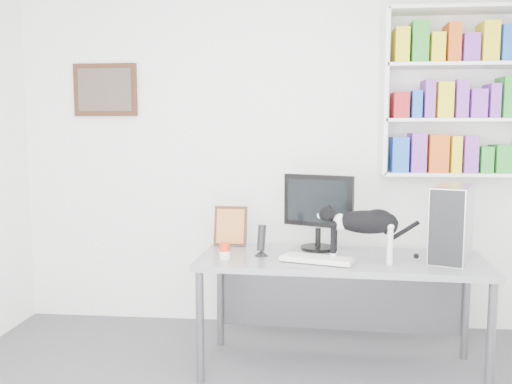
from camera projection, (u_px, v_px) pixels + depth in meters
The scene contains 11 objects.
room at pixel (230, 182), 2.36m from camera, with size 4.01×4.01×2.70m.
bookshelf at pixel (453, 93), 4.00m from camera, with size 1.03×0.28×1.24m, color white.
wall_art at pixel (105, 90), 4.37m from camera, with size 0.52×0.04×0.42m, color #422115.
desk at pixel (340, 314), 3.53m from camera, with size 1.82×0.71×0.76m, color gray.
monitor at pixel (318, 212), 3.69m from camera, with size 0.49×0.24×0.53m, color black.
keyboard at pixel (317, 259), 3.37m from camera, with size 0.45×0.17×0.03m, color silver.
pc_tower at pixel (452, 223), 3.42m from camera, with size 0.21×0.47×0.47m, color #A7A7AB.
speaker at pixel (261, 240), 3.52m from camera, with size 0.09×0.09×0.21m, color black.
leaning_print at pixel (231, 225), 3.84m from camera, with size 0.23×0.09×0.29m, color #422115.
soup_can at pixel (225, 251), 3.44m from camera, with size 0.07×0.07×0.10m, color red.
cat at pixel (364, 235), 3.34m from camera, with size 0.55×0.15×0.34m, color black, non-canonical shape.
Camera 1 is at (0.34, -2.33, 1.57)m, focal length 38.00 mm.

